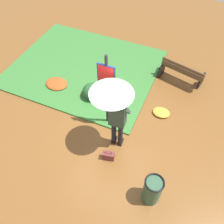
% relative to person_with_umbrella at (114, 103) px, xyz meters
% --- Properties ---
extents(ground_plane, '(18.00, 18.00, 0.00)m').
position_rel_person_with_umbrella_xyz_m(ground_plane, '(0.16, -0.17, -1.55)').
color(ground_plane, brown).
extents(grass_verge, '(4.80, 4.00, 0.05)m').
position_rel_person_with_umbrella_xyz_m(grass_verge, '(2.10, -2.35, -1.53)').
color(grass_verge, '#387533').
rests_on(grass_verge, ground_plane).
extents(person_with_umbrella, '(0.96, 0.96, 2.04)m').
position_rel_person_with_umbrella_xyz_m(person_with_umbrella, '(0.00, 0.00, 0.00)').
color(person_with_umbrella, black).
rests_on(person_with_umbrella, ground_plane).
extents(info_sign_post, '(0.44, 0.07, 2.30)m').
position_rel_person_with_umbrella_xyz_m(info_sign_post, '(0.43, -0.55, -0.11)').
color(info_sign_post, black).
rests_on(info_sign_post, ground_plane).
extents(handbag, '(0.32, 0.20, 0.37)m').
position_rel_person_with_umbrella_xyz_m(handbag, '(-0.06, 0.50, -1.42)').
color(handbag, brown).
rests_on(handbag, ground_plane).
extents(park_bench, '(1.42, 0.69, 0.75)m').
position_rel_person_with_umbrella_xyz_m(park_bench, '(-1.05, -3.01, -1.15)').
color(park_bench, black).
rests_on(park_bench, ground_plane).
extents(trash_bin, '(0.42, 0.42, 0.83)m').
position_rel_person_with_umbrella_xyz_m(trash_bin, '(-1.33, 1.04, -1.13)').
color(trash_bin, '#2D5138').
rests_on(trash_bin, ground_plane).
extents(shrub_cluster, '(0.62, 0.56, 0.51)m').
position_rel_person_with_umbrella_xyz_m(shrub_cluster, '(1.28, -1.25, -1.32)').
color(shrub_cluster, '#285628').
rests_on(shrub_cluster, ground_plane).
extents(leaf_pile_near_person, '(0.50, 0.40, 0.11)m').
position_rel_person_with_umbrella_xyz_m(leaf_pile_near_person, '(-0.88, -1.44, -1.50)').
color(leaf_pile_near_person, gold).
rests_on(leaf_pile_near_person, ground_plane).
extents(leaf_pile_by_bench, '(0.73, 0.59, 0.16)m').
position_rel_person_with_umbrella_xyz_m(leaf_pile_by_bench, '(2.52, -1.24, -1.47)').
color(leaf_pile_by_bench, '#B74C1E').
rests_on(leaf_pile_by_bench, ground_plane).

